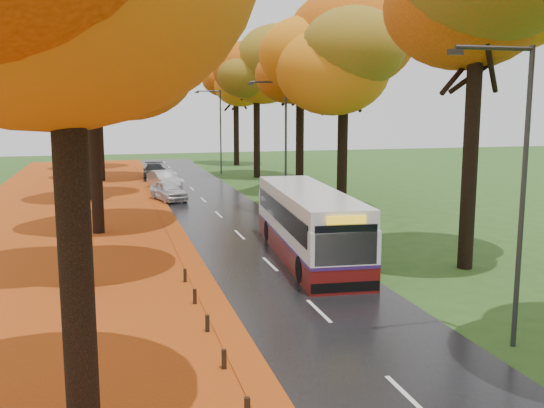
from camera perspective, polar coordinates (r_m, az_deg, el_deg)
name	(u,v)px	position (r m, az deg, el deg)	size (l,w,h in m)	color
road	(236,231)	(31.74, -3.45, -2.57)	(6.50, 90.00, 0.04)	black
centre_line	(236,231)	(31.74, -3.45, -2.53)	(0.12, 90.00, 0.01)	silver
leaf_verge	(54,241)	(31.24, -19.86, -3.32)	(12.00, 90.00, 0.02)	#86350C
leaf_drift	(177,234)	(31.28, -8.93, -2.80)	(0.90, 90.00, 0.01)	#B04412
trees_left	(85,44)	(32.66, -17.23, 14.16)	(9.20, 74.00, 13.88)	black
trees_right	(353,48)	(35.19, 7.64, 14.34)	(9.30, 74.20, 13.96)	black
streetlamp_near	(516,175)	(16.97, 21.98, 2.56)	(2.45, 0.18, 8.00)	#333538
streetlamp_mid	(282,136)	(36.92, 0.93, 6.44)	(2.45, 0.18, 8.00)	#333538
streetlamp_far	(218,125)	(58.37, -5.11, 7.41)	(2.45, 0.18, 8.00)	#333538
bus	(308,222)	(26.03, 3.42, -1.71)	(3.46, 11.23, 2.91)	#550E0D
car_white	(169,191)	(42.39, -9.71, 1.24)	(1.61, 3.99, 1.36)	silver
car_silver	(164,180)	(48.27, -10.13, 2.24)	(1.54, 4.42, 1.46)	#979A9E
car_dark	(154,171)	(55.26, -11.01, 3.04)	(1.95, 4.79, 1.39)	black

